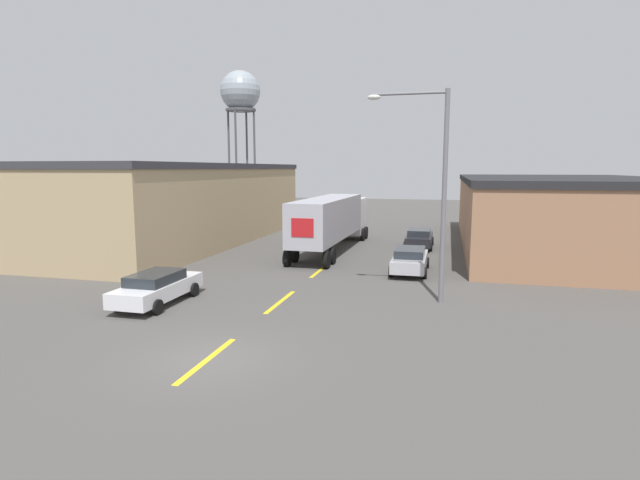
# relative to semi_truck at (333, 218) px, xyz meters

# --- Properties ---
(ground_plane) EXTENTS (160.00, 160.00, 0.00)m
(ground_plane) POSITION_rel_semi_truck_xyz_m (0.84, -20.51, -2.25)
(ground_plane) COLOR #4C4947
(road_centerline) EXTENTS (0.20, 17.17, 0.01)m
(road_centerline) POSITION_rel_semi_truck_xyz_m (0.84, -13.85, -2.24)
(road_centerline) COLOR yellow
(road_centerline) RESTS_ON ground_plane
(warehouse_left) EXTENTS (11.79, 26.78, 6.01)m
(warehouse_left) POSITION_rel_semi_truck_xyz_m (-12.92, 0.95, 0.76)
(warehouse_left) COLOR tan
(warehouse_left) RESTS_ON ground_plane
(warehouse_right) EXTENTS (13.26, 26.20, 5.06)m
(warehouse_right) POSITION_rel_semi_truck_xyz_m (15.35, 5.12, 0.29)
(warehouse_right) COLOR #9E7051
(warehouse_right) RESTS_ON ground_plane
(semi_truck) EXTENTS (2.82, 14.64, 3.71)m
(semi_truck) POSITION_rel_semi_truck_xyz_m (0.00, 0.00, 0.00)
(semi_truck) COLOR silver
(semi_truck) RESTS_ON ground_plane
(parked_car_right_far) EXTENTS (1.95, 4.70, 1.35)m
(parked_car_right_far) POSITION_rel_semi_truck_xyz_m (5.75, 2.52, -1.53)
(parked_car_right_far) COLOR black
(parked_car_right_far) RESTS_ON ground_plane
(parked_car_left_near) EXTENTS (1.95, 4.70, 1.35)m
(parked_car_left_near) POSITION_rel_semi_truck_xyz_m (-4.06, -15.41, -1.53)
(parked_car_left_near) COLOR silver
(parked_car_left_near) RESTS_ON ground_plane
(parked_car_right_mid) EXTENTS (1.95, 4.70, 1.35)m
(parked_car_right_mid) POSITION_rel_semi_truck_xyz_m (5.75, -6.31, -1.53)
(parked_car_right_mid) COLOR #B2B2B7
(parked_car_right_mid) RESTS_ON ground_plane
(water_tower) EXTENTS (5.47, 5.47, 18.86)m
(water_tower) POSITION_rel_semi_truck_xyz_m (-20.42, 32.03, 13.57)
(water_tower) COLOR #47474C
(water_tower) RESTS_ON ground_plane
(street_lamp) EXTENTS (3.35, 0.32, 8.83)m
(street_lamp) POSITION_rel_semi_truck_xyz_m (7.08, -12.23, 2.91)
(street_lamp) COLOR slate
(street_lamp) RESTS_ON ground_plane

